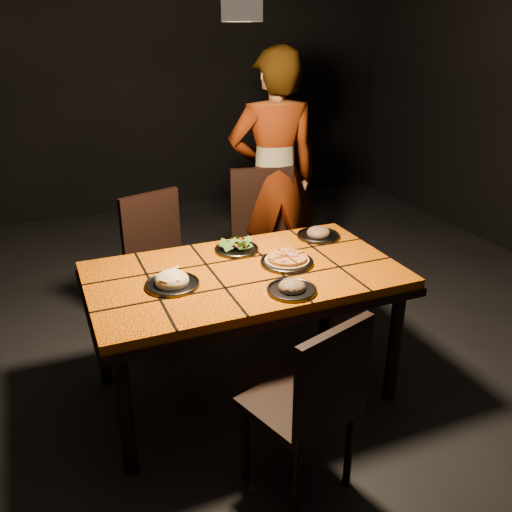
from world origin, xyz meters
name	(u,v)px	position (x,y,z in m)	size (l,w,h in m)	color
room_shell	(243,125)	(0.00, 0.00, 1.50)	(6.04, 7.04, 3.08)	black
dining_table	(245,284)	(0.00, 0.00, 0.67)	(1.62, 0.92, 0.75)	orange
chair_near	(313,399)	(-0.01, -0.80, 0.51)	(0.51, 0.51, 0.89)	black
chair_far_left	(161,256)	(-0.25, 0.85, 0.54)	(0.54, 0.54, 0.94)	black
chair_far_right	(265,231)	(0.52, 0.92, 0.57)	(0.53, 0.53, 1.00)	black
diner	(274,178)	(0.66, 1.09, 0.90)	(0.66, 0.43, 1.81)	brown
pendant_lamp	(242,2)	(0.00, 0.00, 2.02)	(0.18, 0.18, 1.06)	black
plate_pizza	(287,261)	(0.24, -0.01, 0.77)	(0.29, 0.29, 0.04)	#39393F
plate_pasta	(172,282)	(-0.39, -0.03, 0.77)	(0.27, 0.27, 0.09)	#39393F
plate_salad	(237,247)	(0.06, 0.27, 0.78)	(0.25, 0.25, 0.07)	#39393F
plate_mushroom_a	(292,288)	(0.12, -0.31, 0.77)	(0.24, 0.24, 0.08)	#39393F
plate_mushroom_b	(318,233)	(0.59, 0.28, 0.77)	(0.26, 0.26, 0.08)	#39393F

